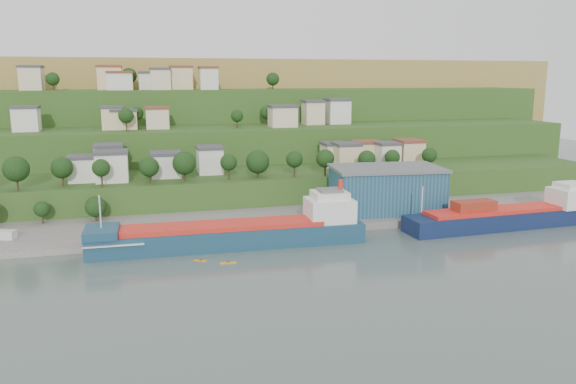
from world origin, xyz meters
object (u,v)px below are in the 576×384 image
object	(u,v)px
caravan	(2,236)
warehouse	(386,189)
kayak_orange	(201,260)
cargo_ship_far	(511,218)
cargo_ship_near	(238,235)

from	to	relation	value
caravan	warehouse	bearing A→B (deg)	20.66
caravan	kayak_orange	world-z (taller)	caravan
warehouse	caravan	distance (m)	100.89
cargo_ship_far	kayak_orange	size ratio (longest dim) A/B	18.99
cargo_ship_far	warehouse	xyz separation A→B (m)	(-28.67, 18.19, 5.98)
cargo_ship_near	cargo_ship_far	world-z (taller)	cargo_ship_near
cargo_ship_far	kayak_orange	world-z (taller)	cargo_ship_far
caravan	kayak_orange	xyz separation A→B (m)	(44.51, -22.64, -2.41)
cargo_ship_near	kayak_orange	distance (m)	14.08
kayak_orange	cargo_ship_near	bearing A→B (deg)	68.15
caravan	kayak_orange	distance (m)	49.99
cargo_ship_near	caravan	size ratio (longest dim) A/B	10.63
warehouse	kayak_orange	size ratio (longest dim) A/B	10.84
cargo_ship_far	kayak_orange	bearing A→B (deg)	-177.08
warehouse	caravan	world-z (taller)	warehouse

